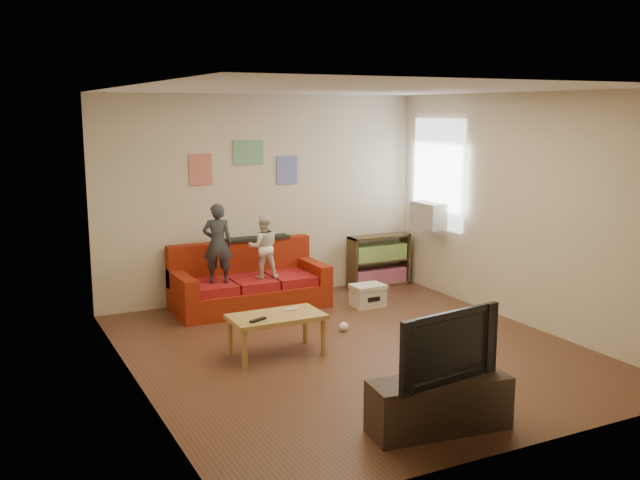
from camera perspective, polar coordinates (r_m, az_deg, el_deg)
name	(u,v)px	position (r m, az deg, el deg)	size (l,w,h in m)	color
room_shell	(355,224)	(7.29, 2.82, 1.30)	(4.52, 5.02, 2.72)	brown
sofa	(248,285)	(9.18, -5.75, -3.62)	(1.93, 0.89, 0.85)	maroon
child_a	(218,243)	(8.75, -8.20, -0.27)	(0.36, 0.24, 0.98)	#2B2F37
child_b	(263,247)	(8.97, -4.55, -0.54)	(0.39, 0.30, 0.80)	white
coffee_table	(276,320)	(7.36, -3.51, -6.44)	(0.96, 0.53, 0.43)	tan
remote	(258,320)	(7.15, -4.99, -6.39)	(0.19, 0.05, 0.02)	black
game_controller	(292,310)	(7.46, -2.25, -5.58)	(0.15, 0.04, 0.03)	white
bookshelf	(379,263)	(10.28, 4.73, -1.85)	(0.91, 0.27, 0.73)	#4C3A21
window	(438,174)	(9.83, 9.42, 5.24)	(0.04, 1.08, 1.48)	white
ac_unit	(430,215)	(9.83, 8.76, 1.96)	(0.28, 0.55, 0.35)	#B7B2A3
artwork_left	(200,170)	(9.19, -9.54, 5.57)	(0.30, 0.01, 0.40)	#D87266
artwork_center	(248,152)	(9.38, -5.76, 6.98)	(0.42, 0.01, 0.32)	#72B27F
artwork_right	(287,170)	(9.61, -2.65, 5.61)	(0.30, 0.01, 0.38)	#727FCC
file_box	(368,295)	(9.21, 3.85, -4.44)	(0.42, 0.32, 0.29)	silver
tv_stand	(439,405)	(5.83, 9.51, -12.86)	(1.13, 0.38, 0.43)	#37291E
television	(441,344)	(5.65, 9.67, -8.20)	(0.99, 0.13, 0.57)	black
tissue	(344,327)	(8.21, 1.91, -6.95)	(0.11, 0.11, 0.11)	white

